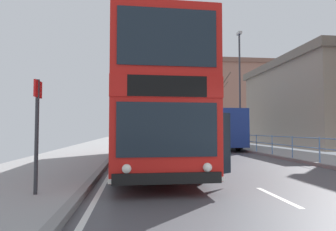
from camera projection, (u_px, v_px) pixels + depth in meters
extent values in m
cube|color=silver|center=(277.00, 197.00, 6.49)|extent=(0.12, 2.00, 0.00)
cube|color=silver|center=(217.00, 168.00, 11.25)|extent=(0.12, 2.00, 0.00)
cube|color=silver|center=(192.00, 157.00, 16.02)|extent=(0.12, 2.00, 0.00)
cube|color=silver|center=(179.00, 151.00, 20.78)|extent=(0.12, 2.00, 0.00)
cube|color=silver|center=(171.00, 147.00, 25.55)|extent=(0.12, 2.00, 0.00)
cube|color=silver|center=(165.00, 144.00, 30.31)|extent=(0.12, 2.00, 0.00)
cube|color=silver|center=(161.00, 142.00, 35.07)|extent=(0.12, 2.00, 0.00)
cube|color=silver|center=(158.00, 141.00, 39.84)|extent=(0.12, 2.00, 0.00)
cube|color=silver|center=(155.00, 140.00, 44.60)|extent=(0.12, 2.00, 0.00)
cube|color=silver|center=(153.00, 139.00, 49.36)|extent=(0.12, 2.00, 0.00)
cube|color=silver|center=(152.00, 138.00, 54.13)|extent=(0.12, 2.00, 0.00)
cube|color=red|center=(149.00, 135.00, 11.95)|extent=(2.73, 11.50, 1.83)
cube|color=red|center=(149.00, 107.00, 12.01)|extent=(2.74, 11.56, 0.48)
cube|color=red|center=(149.00, 81.00, 12.06)|extent=(2.73, 11.50, 1.67)
cube|color=#A91511|center=(149.00, 60.00, 12.10)|extent=(2.65, 11.16, 0.08)
cube|color=#19232D|center=(168.00, 130.00, 6.28)|extent=(2.17, 0.08, 1.17)
cube|color=black|center=(168.00, 86.00, 6.32)|extent=(1.73, 0.07, 0.46)
cube|color=#19232D|center=(168.00, 37.00, 6.38)|extent=(2.17, 0.08, 1.27)
cube|color=black|center=(168.00, 178.00, 6.22)|extent=(2.35, 0.13, 0.24)
cube|color=white|center=(149.00, 156.00, 11.91)|extent=(2.75, 11.56, 0.10)
cube|color=#19232D|center=(178.00, 129.00, 12.41)|extent=(0.22, 8.93, 0.95)
cube|color=#19232D|center=(179.00, 79.00, 12.23)|extent=(0.25, 10.30, 1.00)
cube|color=#19232D|center=(118.00, 129.00, 12.08)|extent=(0.22, 8.93, 0.95)
cube|color=#19232D|center=(118.00, 78.00, 11.89)|extent=(0.25, 10.30, 1.00)
sphere|color=white|center=(207.00, 167.00, 6.34)|extent=(0.20, 0.20, 0.20)
sphere|color=white|center=(127.00, 169.00, 6.11)|extent=(0.20, 0.20, 0.20)
cube|color=#19232D|center=(221.00, 143.00, 7.52)|extent=(0.67, 0.51, 1.57)
cube|color=black|center=(205.00, 143.00, 7.77)|extent=(0.12, 0.90, 1.57)
cylinder|color=black|center=(198.00, 163.00, 8.58)|extent=(0.32, 1.05, 1.04)
cylinder|color=black|center=(115.00, 164.00, 8.26)|extent=(0.32, 1.05, 1.04)
cylinder|color=black|center=(166.00, 148.00, 15.86)|extent=(0.32, 1.05, 1.04)
cylinder|color=black|center=(121.00, 148.00, 15.54)|extent=(0.32, 1.05, 1.04)
cube|color=navy|center=(208.00, 128.00, 24.25)|extent=(2.73, 10.85, 2.58)
cube|color=#19232D|center=(193.00, 124.00, 24.10)|extent=(0.19, 9.18, 1.24)
cube|color=#19232D|center=(223.00, 124.00, 24.44)|extent=(0.19, 9.18, 1.24)
cube|color=#19232D|center=(194.00, 126.00, 29.63)|extent=(2.17, 0.07, 1.55)
cylinder|color=black|center=(186.00, 141.00, 27.41)|extent=(0.30, 0.96, 0.96)
cylinder|color=black|center=(211.00, 140.00, 27.73)|extent=(0.30, 0.96, 0.96)
cylinder|color=black|center=(205.00, 144.00, 20.47)|extent=(0.30, 0.96, 0.96)
cylinder|color=black|center=(239.00, 144.00, 20.79)|extent=(0.30, 0.96, 0.96)
cylinder|color=#598CC6|center=(320.00, 150.00, 12.11)|extent=(0.05, 0.05, 1.04)
cylinder|color=#598CC6|center=(292.00, 147.00, 14.20)|extent=(0.05, 0.05, 1.04)
cylinder|color=#598CC6|center=(272.00, 145.00, 16.30)|extent=(0.05, 0.05, 1.04)
cylinder|color=#598CC6|center=(256.00, 143.00, 18.39)|extent=(0.05, 0.05, 1.04)
cylinder|color=#598CC6|center=(244.00, 142.00, 20.48)|extent=(0.05, 0.05, 1.04)
cylinder|color=#598CC6|center=(234.00, 141.00, 22.57)|extent=(0.05, 0.05, 1.04)
cylinder|color=#598CC6|center=(225.00, 140.00, 24.67)|extent=(0.05, 0.05, 1.04)
cylinder|color=#598CC6|center=(218.00, 139.00, 26.76)|extent=(0.05, 0.05, 1.04)
cylinder|color=#598CC6|center=(212.00, 138.00, 28.85)|extent=(0.05, 0.05, 1.04)
cylinder|color=#598CC6|center=(207.00, 138.00, 30.94)|extent=(0.05, 0.05, 1.04)
cylinder|color=#598CC6|center=(272.00, 136.00, 16.32)|extent=(0.04, 29.52, 0.04)
cylinder|color=#598CC6|center=(272.00, 144.00, 16.30)|extent=(0.04, 29.52, 0.04)
cylinder|color=#2D2D33|center=(37.00, 136.00, 6.17)|extent=(0.08, 0.08, 2.40)
cube|color=red|center=(38.00, 89.00, 6.24)|extent=(0.04, 0.44, 0.36)
cylinder|color=#38383D|center=(240.00, 90.00, 23.31)|extent=(0.14, 0.14, 8.95)
cube|color=#B2B2AD|center=(239.00, 33.00, 23.54)|extent=(0.28, 0.60, 0.20)
cylinder|color=brown|center=(219.00, 111.00, 29.56)|extent=(0.29, 0.29, 6.54)
cylinder|color=brown|center=(225.00, 81.00, 28.93)|extent=(0.82, 1.72, 1.57)
cylinder|color=brown|center=(212.00, 97.00, 29.77)|extent=(1.39, 0.54, 1.01)
cylinder|color=brown|center=(220.00, 94.00, 29.08)|extent=(0.15, 1.18, 1.24)
cylinder|color=brown|center=(223.00, 88.00, 30.11)|extent=(1.29, 0.80, 1.43)
cylinder|color=brown|center=(216.00, 97.00, 30.10)|extent=(0.40, 1.06, 1.22)
cylinder|color=brown|center=(197.00, 115.00, 40.10)|extent=(0.38, 0.38, 6.85)
cylinder|color=brown|center=(192.00, 105.00, 40.67)|extent=(1.05, 1.20, 1.14)
cylinder|color=brown|center=(200.00, 98.00, 40.54)|extent=(1.20, 0.61, 1.62)
cylinder|color=brown|center=(198.00, 98.00, 39.52)|extent=(0.18, 1.46, 1.08)
cylinder|color=brown|center=(194.00, 91.00, 40.25)|extent=(0.81, 0.16, 1.30)
cylinder|color=brown|center=(198.00, 98.00, 39.71)|extent=(0.27, 1.09, 1.26)
cube|color=#936656|center=(243.00, 104.00, 52.34)|extent=(11.78, 12.52, 12.13)
cube|color=brown|center=(242.00, 68.00, 52.65)|extent=(12.25, 13.02, 0.70)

